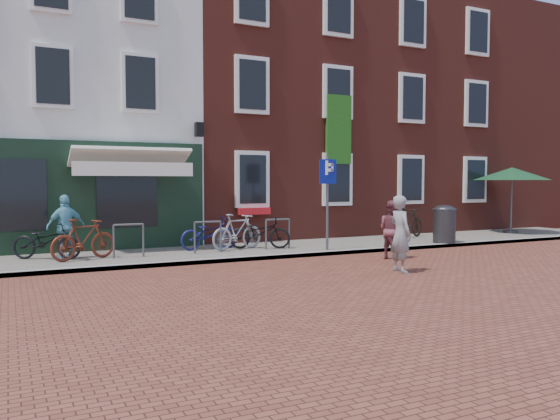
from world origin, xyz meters
name	(u,v)px	position (x,y,z in m)	size (l,w,h in m)	color
ground	(281,259)	(0.00, 0.00, 0.00)	(80.00, 80.00, 0.00)	brown
sidewalk	(289,248)	(1.00, 1.50, 0.05)	(24.00, 3.00, 0.10)	slate
building_stucco	(44,101)	(-5.00, 7.00, 4.50)	(8.00, 8.00, 9.00)	silver
building_brick_mid	(246,99)	(2.00, 7.00, 5.00)	(6.00, 8.00, 10.00)	maroon
building_brick_right	(377,109)	(8.00, 7.00, 5.00)	(6.00, 8.00, 10.00)	maroon
filler_right	(490,127)	(14.50, 7.00, 4.50)	(7.00, 8.00, 9.00)	maroon
litter_bin	(444,222)	(5.60, 0.30, 0.73)	(0.66, 0.66, 1.21)	#302F32
parking_sign	(328,187)	(1.58, 0.37, 1.79)	(0.50, 0.08, 2.52)	#4C4C4F
parasol	(512,171)	(10.00, 1.71, 2.29)	(2.63, 2.63, 2.43)	#4C4C4F
woman	(400,234)	(1.41, -2.92, 0.82)	(0.60, 0.39, 1.65)	gray
boy	(392,230)	(2.51, -1.19, 0.73)	(0.71, 0.56, 1.47)	brown
cafe_person	(66,227)	(-4.87, 1.66, 0.86)	(0.89, 0.37, 1.53)	#63B1C4
bicycle_0	(47,241)	(-5.30, 1.75, 0.54)	(0.58, 1.66, 0.87)	black
bicycle_1	(84,239)	(-4.52, 1.26, 0.58)	(0.46, 1.61, 0.97)	#5F2314
bicycle_2	(210,233)	(-1.23, 1.86, 0.54)	(0.58, 1.66, 0.87)	navy
bicycle_3	(237,232)	(-0.56, 1.51, 0.58)	(0.46, 1.61, 0.97)	#9B9B9E
bicycle_4	(260,233)	(0.07, 1.45, 0.54)	(0.58, 1.66, 0.87)	black
bicycle_5	(409,223)	(5.64, 1.98, 0.58)	(0.46, 1.61, 0.97)	black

